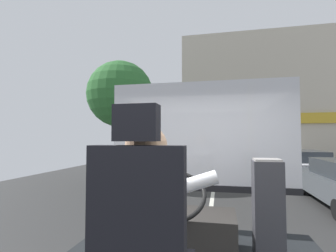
% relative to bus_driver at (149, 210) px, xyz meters
% --- Properties ---
extents(ground, '(18.00, 44.00, 0.06)m').
position_rel_bus_driver_xyz_m(ground, '(0.14, 9.17, -1.48)').
color(ground, '#2D2D2D').
extents(bus_driver, '(0.79, 0.61, 0.77)m').
position_rel_bus_driver_xyz_m(bus_driver, '(0.00, 0.00, 0.00)').
color(bus_driver, '#332D28').
rests_on(bus_driver, driver_seat).
extents(steering_console, '(1.10, 1.06, 0.87)m').
position_rel_bus_driver_xyz_m(steering_console, '(0.00, 1.21, -0.54)').
color(steering_console, '#282623').
rests_on(steering_console, bus_floor).
extents(fare_box, '(0.27, 0.25, 0.97)m').
position_rel_bus_driver_xyz_m(fare_box, '(0.84, 1.19, -0.28)').
color(fare_box, '#333338').
rests_on(fare_box, bus_floor).
extents(windshield_panel, '(2.50, 0.08, 1.48)m').
position_rel_bus_driver_xyz_m(windshield_panel, '(0.14, 1.99, 0.28)').
color(windshield_panel, silver).
extents(street_tree, '(2.75, 2.75, 5.08)m').
position_rel_bus_driver_xyz_m(street_tree, '(-3.69, 8.28, 2.23)').
color(street_tree, '#4C3828').
rests_on(street_tree, ground).
extents(shop_building, '(13.58, 4.92, 8.39)m').
position_rel_bus_driver_xyz_m(shop_building, '(4.84, 16.39, 2.74)').
color(shop_building, '#BCB29E').
rests_on(shop_building, ground).
extents(parked_car_white, '(1.77, 4.32, 1.30)m').
position_rel_bus_driver_xyz_m(parked_car_white, '(4.03, 10.87, -0.78)').
color(parked_car_white, silver).
rests_on(parked_car_white, ground).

